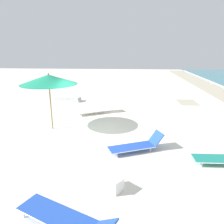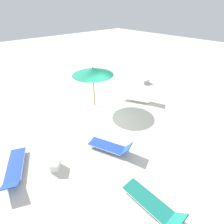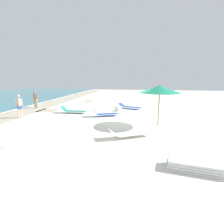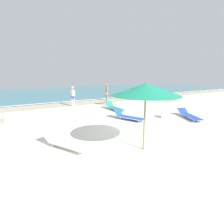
% 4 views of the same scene
% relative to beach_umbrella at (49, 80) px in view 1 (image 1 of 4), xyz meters
% --- Properties ---
extents(ground_plane, '(60.00, 60.00, 0.16)m').
position_rel_beach_umbrella_xyz_m(ground_plane, '(0.79, 1.91, -2.37)').
color(ground_plane, silver).
extents(beach_umbrella, '(2.50, 2.50, 2.57)m').
position_rel_beach_umbrella_xyz_m(beach_umbrella, '(0.00, 0.00, 0.00)').
color(beach_umbrella, '#9E7547').
rests_on(beach_umbrella, ground_plane).
extents(lounger_stack, '(0.92, 1.97, 0.32)m').
position_rel_beach_umbrella_xyz_m(lounger_stack, '(-5.45, -0.74, -2.12)').
color(lounger_stack, white).
rests_on(lounger_stack, ground_plane).
extents(sun_lounger_under_umbrella, '(1.33, 2.09, 0.62)m').
position_rel_beach_umbrella_xyz_m(sun_lounger_under_umbrella, '(2.02, 3.84, -2.07)').
color(sun_lounger_under_umbrella, blue).
rests_on(sun_lounger_under_umbrella, ground_plane).
extents(sun_lounger_beside_umbrella, '(1.58, 2.24, 0.53)m').
position_rel_beach_umbrella_xyz_m(sun_lounger_beside_umbrella, '(-2.54, 1.67, -2.08)').
color(sun_lounger_beside_umbrella, white).
rests_on(sun_lounger_beside_umbrella, ground_plane).
extents(sun_lounger_near_water_right, '(1.52, 2.34, 0.47)m').
position_rel_beach_umbrella_xyz_m(sun_lounger_near_water_right, '(5.66, 2.17, -2.09)').
color(sun_lounger_near_water_right, blue).
rests_on(sun_lounger_near_water_right, ground_plane).
extents(cooler_box, '(0.59, 0.61, 0.37)m').
position_rel_beach_umbrella_xyz_m(cooler_box, '(4.38, 3.12, -2.10)').
color(cooler_box, white).
rests_on(cooler_box, ground_plane).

